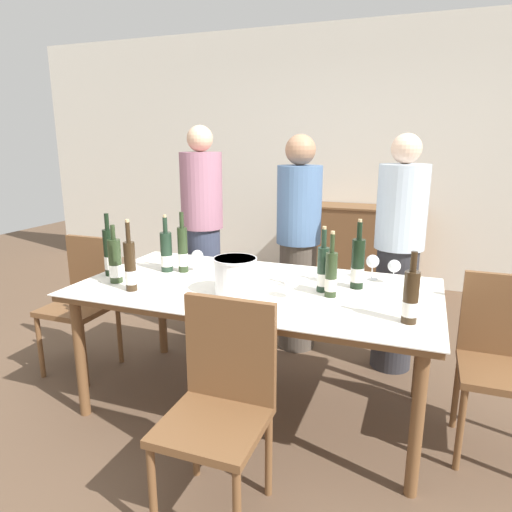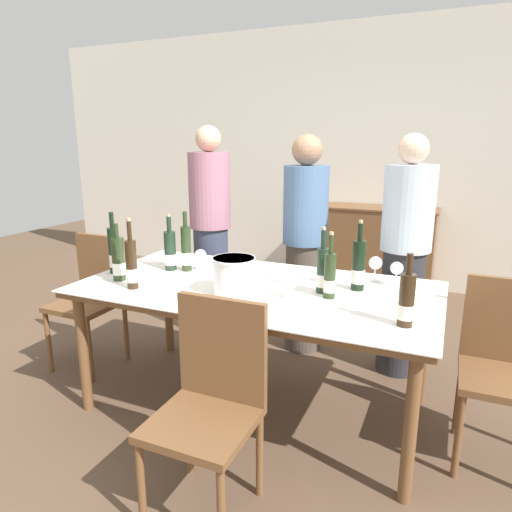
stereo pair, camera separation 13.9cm
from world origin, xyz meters
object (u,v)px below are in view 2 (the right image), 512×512
Objects in this scene: wine_bottle_5 at (186,250)px; wine_glass_0 at (290,282)px; wine_glass_3 at (397,269)px; chair_left_end at (93,291)px; wine_bottle_2 at (170,251)px; wine_bottle_4 at (118,260)px; ice_bucket at (234,275)px; wine_bottle_3 at (132,265)px; person_guest_right at (404,258)px; wine_bottle_7 at (406,301)px; sideboard_cabinet at (373,249)px; wine_bottle_0 at (322,271)px; wine_glass_1 at (375,264)px; wine_bottle_6 at (330,276)px; person_guest_left at (305,246)px; wine_bottle_8 at (358,266)px; wine_bottle_1 at (114,252)px; chair_right_end at (506,359)px; dining_table at (256,296)px; chair_near_front at (212,394)px; wine_glass_2 at (200,256)px; person_host at (211,233)px.

wine_bottle_5 reaches higher than wine_glass_0.
chair_left_end reaches higher than wine_glass_3.
wine_bottle_2 is 1.06× the size of wine_bottle_4.
ice_bucket is 0.56m from wine_bottle_5.
wine_bottle_3 is 1.77m from person_guest_right.
wine_bottle_3 is 1.48m from wine_bottle_7.
wine_bottle_0 is at bearing -87.27° from sideboard_cabinet.
wine_bottle_2 reaches higher than wine_glass_3.
wine_glass_3 is at bearing -24.17° from wine_glass_1.
wine_bottle_2 is 1.08× the size of wine_bottle_7.
wine_glass_3 is at bearing 8.70° from wine_bottle_5.
wine_bottle_7 is 0.36× the size of chair_left_end.
wine_bottle_6 is 1.03m from person_guest_left.
wine_bottle_7 is at bearing -9.13° from chair_left_end.
wine_bottle_8 is (0.61, 0.34, 0.03)m from ice_bucket.
wine_bottle_1 is 0.17m from wine_bottle_4.
wine_glass_0 is (-0.30, -0.30, -0.04)m from wine_bottle_8.
wine_bottle_1 is 0.56m from chair_left_end.
wine_bottle_6 is 0.95m from chair_right_end.
wine_glass_3 reaches higher than dining_table.
chair_near_front reaches higher than sideboard_cabinet.
wine_bottle_4 is at bearing -167.70° from wine_bottle_0.
chair_left_end reaches higher than wine_glass_2.
wine_bottle_4 reaches higher than wine_glass_2.
wine_bottle_3 reaches higher than chair_near_front.
wine_bottle_2 is 1.40m from wine_glass_3.
wine_glass_1 is at bearing 66.95° from wine_bottle_6.
wine_bottle_7 reaches higher than wine_glass_1.
wine_glass_0 is at bearing -137.71° from wine_glass_3.
sideboard_cabinet is at bearing 99.09° from wine_glass_1.
chair_near_front is at bearing -30.56° from chair_left_end.
wine_bottle_1 is at bearing -173.55° from wine_bottle_0.
person_guest_right reaches higher than wine_bottle_1.
wine_bottle_3 is 2.01m from chair_right_end.
wine_bottle_4 is 1.40m from wine_bottle_8.
wine_bottle_5 reaches higher than ice_bucket.
wine_bottle_2 reaches higher than wine_glass_0.
ice_bucket is 1.69× the size of wine_glass_2.
wine_bottle_8 is 0.22m from wine_glass_1.
wine_bottle_1 is (-1.18, -2.68, 0.45)m from sideboard_cabinet.
person_host is 1.52m from person_guest_right.
person_guest_left is (-1.31, 0.82, 0.29)m from chair_right_end.
person_guest_left is 1.00× the size of person_guest_right.
wine_bottle_2 is at bearing 131.79° from chair_near_front.
chair_left_end is (-1.31, 0.09, -0.17)m from dining_table.
wine_bottle_2 is 2.65× the size of wine_glass_0.
wine_bottle_2 reaches higher than sideboard_cabinet.
wine_glass_1 reaches higher than wine_glass_3.
ice_bucket is 1.26m from person_guest_right.
ice_bucket is 0.14× the size of person_host.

